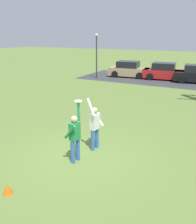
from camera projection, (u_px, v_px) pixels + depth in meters
name	position (u px, v px, depth m)	size (l,w,h in m)	color
ground_plane	(79.00, 156.00, 8.23)	(120.00, 120.00, 0.00)	olive
person_catcher	(75.00, 135.00, 7.61)	(0.49, 0.57, 2.08)	#3366B7
person_defender	(95.00, 125.00, 8.47)	(0.49, 0.59, 2.04)	#3366B7
frisbee_disc	(78.00, 101.00, 7.43)	(0.25, 0.25, 0.02)	white
parked_car_tan	(129.00, 70.00, 23.60)	(4.26, 2.34, 1.59)	tan
parked_car_red	(165.00, 72.00, 22.22)	(4.26, 2.34, 1.59)	red
parking_strip	(162.00, 80.00, 22.16)	(15.92, 6.40, 0.01)	#38383D
lamppost_by_lot	(97.00, 52.00, 22.37)	(0.28, 0.28, 4.26)	#2D2D33
field_cone_orange	(8.00, 189.00, 6.25)	(0.26, 0.26, 0.32)	orange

